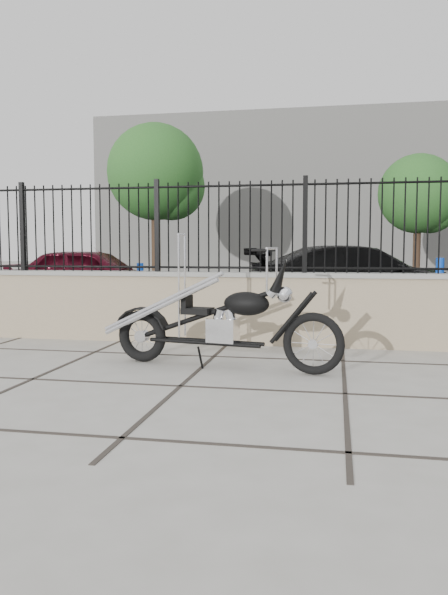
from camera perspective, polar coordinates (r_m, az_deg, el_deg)
ground_plane at (r=5.46m, az=-4.31°, el=-8.70°), size 90.00×90.00×0.00m
parking_lot at (r=17.72m, az=6.38°, el=0.74°), size 30.00×30.00×0.00m
retaining_wall at (r=7.79m, az=0.51°, el=-1.01°), size 14.00×0.36×0.96m
iron_fence at (r=7.75m, az=0.52°, el=6.96°), size 14.00×0.08×1.20m
background_building at (r=31.77m, az=8.51°, el=9.78°), size 22.00×6.00×8.00m
chopper_motorcycle at (r=6.15m, az=-0.53°, el=-0.24°), size 2.48×0.85×1.46m
car_red at (r=13.14m, az=-12.85°, el=2.03°), size 3.83×1.60×1.30m
car_black at (r=12.17m, az=13.17°, el=1.88°), size 4.93×3.17×1.33m
bollard_a at (r=10.60m, az=-8.22°, el=0.65°), size 0.15×0.15×1.01m
bollard_b at (r=10.15m, az=20.40°, el=0.52°), size 0.17×0.17×1.12m
tree_left at (r=22.63m, az=-6.78°, el=12.57°), size 3.64×3.64×6.15m
tree_right at (r=22.04m, az=18.57°, el=9.98°), size 2.81×2.81×4.74m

